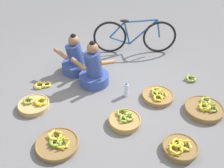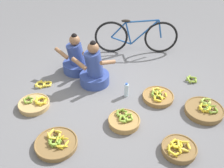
{
  "view_description": "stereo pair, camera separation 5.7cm",
  "coord_description": "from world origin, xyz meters",
  "px_view_note": "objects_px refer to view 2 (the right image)",
  "views": [
    {
      "loc": [
        0.08,
        -3.48,
        2.76
      ],
      "look_at": [
        0.0,
        -0.2,
        0.35
      ],
      "focal_mm": 42.18,
      "sensor_mm": 36.0,
      "label": 1
    },
    {
      "loc": [
        0.14,
        -3.48,
        2.76
      ],
      "look_at": [
        0.0,
        -0.2,
        0.35
      ],
      "focal_mm": 42.18,
      "sensor_mm": 36.0,
      "label": 2
    }
  ],
  "objects_px": {
    "vendor_woman_front": "(94,70)",
    "vendor_woman_behind": "(76,60)",
    "banana_basket_near_bicycle": "(34,104)",
    "banana_basket_back_left": "(204,110)",
    "bicycle_leaning": "(136,37)",
    "banana_basket_back_right": "(158,96)",
    "loose_bananas_front_center": "(43,84)",
    "banana_basket_mid_right": "(124,121)",
    "banana_basket_back_center": "(179,149)",
    "water_bottle": "(126,90)",
    "loose_bananas_mid_left": "(192,79)",
    "banana_basket_front_left": "(56,143)"
  },
  "relations": [
    {
      "from": "vendor_woman_front",
      "to": "vendor_woman_behind",
      "type": "bearing_deg",
      "value": 133.96
    },
    {
      "from": "banana_basket_near_bicycle",
      "to": "banana_basket_back_left",
      "type": "distance_m",
      "value": 2.65
    },
    {
      "from": "bicycle_leaning",
      "to": "banana_basket_back_right",
      "type": "xyz_separation_m",
      "value": [
        0.33,
        -1.55,
        -0.31
      ]
    },
    {
      "from": "vendor_woman_front",
      "to": "loose_bananas_front_center",
      "type": "distance_m",
      "value": 0.94
    },
    {
      "from": "loose_bananas_front_center",
      "to": "banana_basket_near_bicycle",
      "type": "bearing_deg",
      "value": -89.22
    },
    {
      "from": "banana_basket_mid_right",
      "to": "banana_basket_near_bicycle",
      "type": "relative_size",
      "value": 0.96
    },
    {
      "from": "vendor_woman_behind",
      "to": "banana_basket_back_center",
      "type": "bearing_deg",
      "value": -49.11
    },
    {
      "from": "banana_basket_back_left",
      "to": "water_bottle",
      "type": "bearing_deg",
      "value": 163.26
    },
    {
      "from": "loose_bananas_mid_left",
      "to": "banana_basket_back_right",
      "type": "bearing_deg",
      "value": -140.97
    },
    {
      "from": "loose_bananas_mid_left",
      "to": "banana_basket_back_center",
      "type": "bearing_deg",
      "value": -106.97
    },
    {
      "from": "loose_bananas_mid_left",
      "to": "vendor_woman_behind",
      "type": "bearing_deg",
      "value": 173.26
    },
    {
      "from": "banana_basket_front_left",
      "to": "water_bottle",
      "type": "distance_m",
      "value": 1.45
    },
    {
      "from": "loose_bananas_front_center",
      "to": "water_bottle",
      "type": "relative_size",
      "value": 1.25
    },
    {
      "from": "bicycle_leaning",
      "to": "loose_bananas_front_center",
      "type": "xyz_separation_m",
      "value": [
        -1.65,
        -1.27,
        -0.33
      ]
    },
    {
      "from": "banana_basket_back_left",
      "to": "loose_bananas_front_center",
      "type": "distance_m",
      "value": 2.72
    },
    {
      "from": "vendor_woman_behind",
      "to": "banana_basket_back_left",
      "type": "distance_m",
      "value": 2.39
    },
    {
      "from": "banana_basket_back_center",
      "to": "banana_basket_near_bicycle",
      "type": "xyz_separation_m",
      "value": [
        -2.14,
        0.8,
        -0.0
      ]
    },
    {
      "from": "bicycle_leaning",
      "to": "banana_basket_back_right",
      "type": "relative_size",
      "value": 3.31
    },
    {
      "from": "vendor_woman_front",
      "to": "bicycle_leaning",
      "type": "bearing_deg",
      "value": 56.98
    },
    {
      "from": "banana_basket_front_left",
      "to": "vendor_woman_behind",
      "type": "bearing_deg",
      "value": 89.79
    },
    {
      "from": "banana_basket_front_left",
      "to": "banana_basket_back_right",
      "type": "bearing_deg",
      "value": 35.89
    },
    {
      "from": "banana_basket_back_right",
      "to": "loose_bananas_mid_left",
      "type": "relative_size",
      "value": 2.25
    },
    {
      "from": "loose_bananas_front_center",
      "to": "banana_basket_back_left",
      "type": "bearing_deg",
      "value": -12.45
    },
    {
      "from": "banana_basket_back_center",
      "to": "loose_bananas_front_center",
      "type": "height_order",
      "value": "banana_basket_back_center"
    },
    {
      "from": "banana_basket_back_right",
      "to": "loose_bananas_mid_left",
      "type": "distance_m",
      "value": 0.85
    },
    {
      "from": "banana_basket_near_bicycle",
      "to": "loose_bananas_mid_left",
      "type": "bearing_deg",
      "value": 17.19
    },
    {
      "from": "vendor_woman_behind",
      "to": "bicycle_leaning",
      "type": "height_order",
      "value": "vendor_woman_behind"
    },
    {
      "from": "water_bottle",
      "to": "loose_bananas_front_center",
      "type": "bearing_deg",
      "value": 171.18
    },
    {
      "from": "bicycle_leaning",
      "to": "water_bottle",
      "type": "xyz_separation_m",
      "value": [
        -0.19,
        -1.5,
        -0.24
      ]
    },
    {
      "from": "vendor_woman_behind",
      "to": "bicycle_leaning",
      "type": "relative_size",
      "value": 0.45
    },
    {
      "from": "loose_bananas_front_center",
      "to": "vendor_woman_front",
      "type": "bearing_deg",
      "value": 7.37
    },
    {
      "from": "bicycle_leaning",
      "to": "banana_basket_mid_right",
      "type": "xyz_separation_m",
      "value": [
        -0.22,
        -2.15,
        -0.3
      ]
    },
    {
      "from": "water_bottle",
      "to": "banana_basket_back_center",
      "type": "bearing_deg",
      "value": -58.92
    },
    {
      "from": "banana_basket_back_center",
      "to": "banana_basket_near_bicycle",
      "type": "relative_size",
      "value": 0.95
    },
    {
      "from": "banana_basket_mid_right",
      "to": "loose_bananas_mid_left",
      "type": "bearing_deg",
      "value": 43.11
    },
    {
      "from": "banana_basket_back_right",
      "to": "water_bottle",
      "type": "height_order",
      "value": "water_bottle"
    },
    {
      "from": "loose_bananas_mid_left",
      "to": "water_bottle",
      "type": "bearing_deg",
      "value": -157.93
    },
    {
      "from": "vendor_woman_behind",
      "to": "banana_basket_front_left",
      "type": "distance_m",
      "value": 1.85
    },
    {
      "from": "vendor_woman_front",
      "to": "banana_basket_front_left",
      "type": "relative_size",
      "value": 1.44
    },
    {
      "from": "loose_bananas_mid_left",
      "to": "loose_bananas_front_center",
      "type": "xyz_separation_m",
      "value": [
        -2.64,
        -0.25,
        -0.0
      ]
    },
    {
      "from": "loose_bananas_mid_left",
      "to": "banana_basket_mid_right",
      "type": "bearing_deg",
      "value": -136.89
    },
    {
      "from": "banana_basket_back_right",
      "to": "water_bottle",
      "type": "relative_size",
      "value": 2.0
    },
    {
      "from": "banana_basket_near_bicycle",
      "to": "loose_bananas_mid_left",
      "type": "xyz_separation_m",
      "value": [
        2.63,
        0.81,
        -0.02
      ]
    },
    {
      "from": "vendor_woman_behind",
      "to": "banana_basket_back_left",
      "type": "relative_size",
      "value": 1.29
    },
    {
      "from": "banana_basket_back_right",
      "to": "banana_basket_back_left",
      "type": "relative_size",
      "value": 0.87
    },
    {
      "from": "banana_basket_back_right",
      "to": "water_bottle",
      "type": "xyz_separation_m",
      "value": [
        -0.52,
        0.06,
        0.07
      ]
    },
    {
      "from": "banana_basket_near_bicycle",
      "to": "banana_basket_back_left",
      "type": "relative_size",
      "value": 0.83
    },
    {
      "from": "bicycle_leaning",
      "to": "loose_bananas_mid_left",
      "type": "relative_size",
      "value": 7.44
    },
    {
      "from": "banana_basket_back_center",
      "to": "loose_bananas_front_center",
      "type": "xyz_separation_m",
      "value": [
        -2.14,
        1.36,
        -0.03
      ]
    },
    {
      "from": "vendor_woman_behind",
      "to": "water_bottle",
      "type": "bearing_deg",
      "value": -38.04
    }
  ]
}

